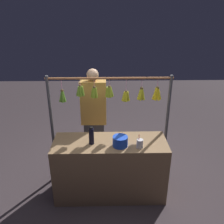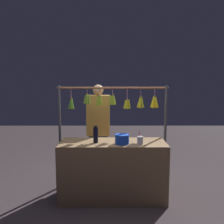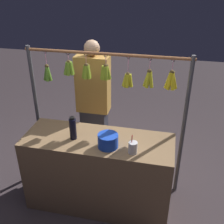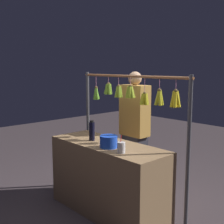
% 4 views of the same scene
% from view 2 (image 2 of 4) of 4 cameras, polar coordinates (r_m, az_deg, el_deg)
% --- Properties ---
extents(ground_plane, '(12.00, 12.00, 0.00)m').
position_cam_2_polar(ground_plane, '(3.77, 0.16, -20.33)').
color(ground_plane, '#403539').
extents(market_counter, '(1.57, 0.58, 0.87)m').
position_cam_2_polar(market_counter, '(3.59, 0.17, -14.14)').
color(market_counter, olive).
rests_on(market_counter, ground).
extents(display_rack, '(1.79, 0.12, 1.70)m').
position_cam_2_polar(display_rack, '(3.76, 0.60, -0.43)').
color(display_rack, '#4C4C51').
rests_on(display_rack, ground).
extents(water_bottle, '(0.07, 0.07, 0.25)m').
position_cam_2_polar(water_bottle, '(3.40, -4.05, -5.60)').
color(water_bottle, black).
rests_on(water_bottle, market_counter).
extents(blue_bucket, '(0.20, 0.20, 0.14)m').
position_cam_2_polar(blue_bucket, '(3.34, 2.49, -6.70)').
color(blue_bucket, blue).
rests_on(blue_bucket, market_counter).
extents(drink_cup, '(0.09, 0.09, 0.19)m').
position_cam_2_polar(drink_cup, '(3.32, 6.95, -7.01)').
color(drink_cup, silver).
rests_on(drink_cup, market_counter).
extents(vendor_person, '(0.41, 0.22, 1.71)m').
position_cam_2_polar(vendor_person, '(4.18, -3.37, -5.18)').
color(vendor_person, '#2D2D38').
rests_on(vendor_person, ground).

